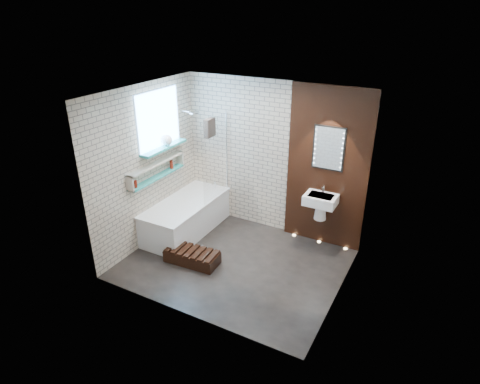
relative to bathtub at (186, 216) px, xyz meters
The scene contains 15 objects.
ground 1.34m from the bathtub, 20.18° to the right, with size 3.20×3.20×0.00m, color black.
room_shell 1.65m from the bathtub, 20.18° to the right, with size 3.24×3.20×2.60m.
walnut_panel 2.53m from the bathtub, 20.65° to the left, with size 1.30×0.06×2.60m, color black.
clerestory_window 1.65m from the bathtub, 163.78° to the right, with size 0.18×1.00×0.94m.
display_niche 1.00m from the bathtub, 135.46° to the right, with size 0.14×1.30×0.26m.
bathtub is the anchor object (origin of this frame).
bath_screen 1.14m from the bathtub, 51.10° to the left, with size 0.01×0.78×1.40m, color white.
towel 1.62m from the bathtub, 39.15° to the left, with size 0.09×0.23×0.30m, color #282320.
shower_head 1.78m from the bathtub, 98.54° to the left, with size 0.18×0.18×0.02m, color silver.
washbasin 2.32m from the bathtub, 16.01° to the left, with size 0.50×0.36×0.58m.
led_mirror 2.68m from the bathtub, 19.78° to the left, with size 0.50×0.02×0.70m.
walnut_step 1.00m from the bathtub, 50.20° to the right, with size 0.83×0.37×0.18m, color black.
niche_bottles 0.97m from the bathtub, 138.18° to the right, with size 0.06×0.95×0.14m.
sill_vases 1.38m from the bathtub, behind, with size 0.18×0.18×0.18m.
floor_uplights 2.32m from the bathtub, 19.02° to the left, with size 0.96×0.06×0.01m.
Camera 1 is at (2.56, -4.59, 3.66)m, focal length 30.43 mm.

